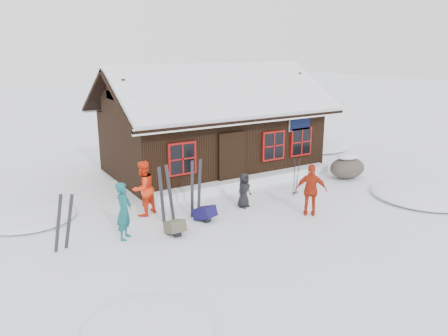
{
  "coord_description": "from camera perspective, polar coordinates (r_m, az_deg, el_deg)",
  "views": [
    {
      "loc": [
        -7.41,
        -10.55,
        4.97
      ],
      "look_at": [
        -0.42,
        0.82,
        1.3
      ],
      "focal_mm": 35.0,
      "sensor_mm": 36.0,
      "label": 1
    }
  ],
  "objects": [
    {
      "name": "ski_pair_mid",
      "position": [
        12.89,
        -7.61,
        -3.46
      ],
      "size": [
        0.55,
        0.17,
        1.78
      ],
      "rotation": [
        0.0,
        0.0,
        0.16
      ],
      "color": "black",
      "rests_on": "ground"
    },
    {
      "name": "skier_teal",
      "position": [
        11.95,
        -12.93,
        -5.49
      ],
      "size": [
        0.66,
        0.69,
        1.58
      ],
      "primitive_type": "imported",
      "rotation": [
        0.0,
        0.0,
        0.87
      ],
      "color": "#125659",
      "rests_on": "ground"
    },
    {
      "name": "backpack_blue",
      "position": [
        13.09,
        -2.53,
        -6.19
      ],
      "size": [
        0.63,
        0.72,
        0.33
      ],
      "primitive_type": "cube",
      "rotation": [
        0.0,
        0.0,
        0.35
      ],
      "color": "#130F42",
      "rests_on": "ground"
    },
    {
      "name": "backpack_olive",
      "position": [
        12.2,
        -6.42,
        -7.94
      ],
      "size": [
        0.45,
        0.6,
        0.32
      ],
      "primitive_type": "cube",
      "rotation": [
        0.0,
        0.0,
        -0.01
      ],
      "color": "#494734",
      "rests_on": "ground"
    },
    {
      "name": "boulder",
      "position": [
        17.88,
        15.8,
        0.11
      ],
      "size": [
        1.5,
        1.12,
        0.87
      ],
      "color": "#534A42",
      "rests_on": "ground"
    },
    {
      "name": "ski_pair_left",
      "position": [
        11.8,
        -20.21,
        -6.74
      ],
      "size": [
        0.6,
        0.21,
        1.53
      ],
      "rotation": [
        0.0,
        0.0,
        -0.15
      ],
      "color": "black",
      "rests_on": "ground"
    },
    {
      "name": "mountain_hut",
      "position": [
        18.22,
        -1.7,
        4.63
      ],
      "size": [
        8.9,
        6.09,
        4.42
      ],
      "color": "black",
      "rests_on": "ground"
    },
    {
      "name": "skier_orange_right",
      "position": [
        13.53,
        11.32,
        -2.85
      ],
      "size": [
        0.97,
        0.92,
        1.62
      ],
      "primitive_type": "imported",
      "rotation": [
        0.0,
        0.0,
        2.42
      ],
      "color": "#AB2811",
      "rests_on": "ground"
    },
    {
      "name": "ground",
      "position": [
        13.82,
        3.29,
        -5.74
      ],
      "size": [
        120.0,
        120.0,
        0.0
      ],
      "primitive_type": "plane",
      "color": "white",
      "rests_on": "ground"
    },
    {
      "name": "ski_poles",
      "position": [
        15.39,
        9.38,
        -1.17
      ],
      "size": [
        0.24,
        0.12,
        1.36
      ],
      "color": "black",
      "rests_on": "ground"
    },
    {
      "name": "ski_pair_right",
      "position": [
        13.27,
        -3.7,
        -2.74
      ],
      "size": [
        0.47,
        0.16,
        1.8
      ],
      "rotation": [
        0.0,
        0.0,
        0.25
      ],
      "color": "black",
      "rests_on": "ground"
    },
    {
      "name": "skier_orange_left",
      "position": [
        13.51,
        -10.51,
        -2.63
      ],
      "size": [
        1.03,
        0.94,
        1.71
      ],
      "primitive_type": "imported",
      "rotation": [
        0.0,
        0.0,
        3.57
      ],
      "color": "#F23611",
      "rests_on": "ground"
    },
    {
      "name": "snow_drift",
      "position": [
        16.32,
        3.12,
        -1.74
      ],
      "size": [
        7.6,
        0.6,
        0.35
      ],
      "primitive_type": "cube",
      "color": "white",
      "rests_on": "ground"
    },
    {
      "name": "snow_mounds",
      "position": [
        16.15,
        4.34,
        -2.59
      ],
      "size": [
        20.6,
        13.2,
        0.48
      ],
      "color": "white",
      "rests_on": "ground"
    },
    {
      "name": "skier_crouched",
      "position": [
        14.03,
        2.62,
        -2.91
      ],
      "size": [
        0.65,
        0.52,
        1.14
      ],
      "primitive_type": "imported",
      "rotation": [
        0.0,
        0.0,
        0.33
      ],
      "color": "black",
      "rests_on": "ground"
    }
  ]
}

